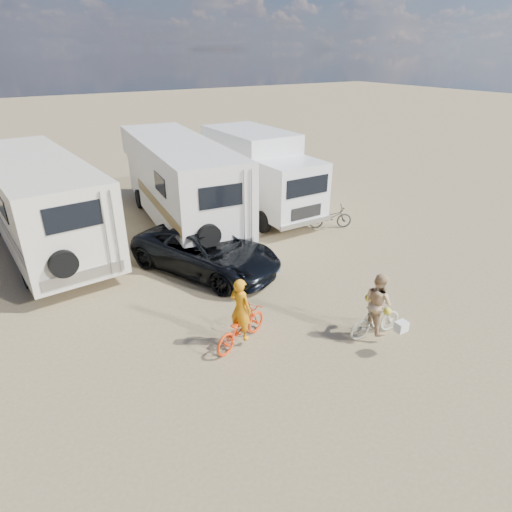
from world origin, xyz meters
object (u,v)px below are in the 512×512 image
rv_left (42,206)px  bike_woman (376,320)px  box_truck (262,175)px  dark_suv (206,251)px  rv_main (180,184)px  crate (235,240)px  rider_man (241,315)px  bike_parked (330,217)px  bike_man (241,327)px  cooler (271,267)px  rider_woman (377,309)px

rv_left → bike_woman: bearing=-63.4°
box_truck → dark_suv: (-4.48, -3.70, -1.04)m
rv_main → crate: bearing=-69.2°
bike_woman → rider_man: (-3.04, 1.51, 0.35)m
bike_parked → crate: 4.13m
crate → bike_man: bearing=-118.0°
box_truck → rider_man: (-5.49, -7.70, -0.94)m
bike_parked → cooler: (-4.22, -2.00, -0.25)m
bike_man → bike_woman: bike_man is taller
rv_left → bike_man: rv_left is taller
rv_left → crate: size_ratio=19.57×
rv_main → rider_woman: (1.01, -9.89, -0.91)m
bike_man → bike_parked: bike_man is taller
box_truck → bike_parked: bearing=-64.2°
cooler → rv_left: bearing=116.7°
crate → dark_suv: bearing=-144.0°
rv_main → bike_parked: rv_main is taller
rider_man → bike_woman: bearing=-138.0°
rv_left → rider_man: 9.20m
bike_parked → rider_woman: bearing=174.4°
rv_main → dark_suv: (-1.01, -4.38, -1.00)m
rider_woman → rider_man: bearing=70.1°
box_truck → rider_woman: bearing=-105.0°
bike_man → rider_woman: size_ratio=1.12×
dark_suv → rider_man: size_ratio=3.12×
box_truck → bike_man: box_truck is taller
bike_parked → cooler: bike_parked is taller
bike_man → bike_woman: (3.04, -1.51, -0.01)m
bike_woman → rider_man: 3.41m
rider_man → cooler: size_ratio=3.01×
bike_woman → rv_main: bearing=12.4°
rider_woman → cooler: bearing=11.1°
rv_main → bike_parked: 6.22m
dark_suv → rider_man: (-1.01, -4.00, 0.11)m
rider_man → rider_woman: size_ratio=1.02×
rv_main → crate: size_ratio=20.05×
box_truck → rv_left: bearing=173.8°
bike_man → dark_suv: bearing=-35.8°
box_truck → cooler: size_ratio=11.76×
rv_main → rv_left: bearing=-176.7°
crate → rider_woman: bearing=-88.3°
rider_man → crate: (2.83, 5.33, -0.63)m
rider_man → cooler: rider_man is taller
rv_main → rv_left: rv_main is taller
cooler → crate: cooler is taller
rv_main → rider_man: 8.67m
dark_suv → rider_woman: (2.02, -5.51, 0.09)m
dark_suv → bike_parked: size_ratio=2.87×
rider_woman → bike_parked: size_ratio=0.90×
dark_suv → bike_man: 4.14m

